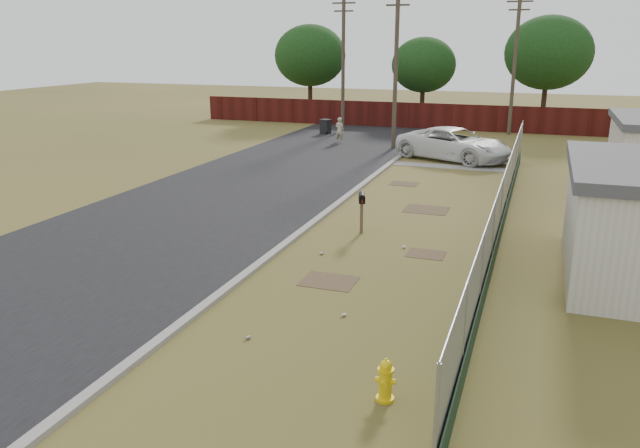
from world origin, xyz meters
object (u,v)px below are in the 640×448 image
at_px(mailbox, 362,201).
at_px(pickup_truck, 454,144).
at_px(pedestrian, 340,130).
at_px(fire_hydrant, 385,381).
at_px(trash_bin, 325,126).

relative_size(mailbox, pickup_truck, 0.22).
bearing_deg(pedestrian, mailbox, 117.24).
bearing_deg(fire_hydrant, mailbox, 108.36).
distance_m(mailbox, pedestrian, 18.69).
xyz_separation_m(mailbox, pickup_truck, (1.01, 14.12, -0.22)).
bearing_deg(pickup_truck, trash_bin, 79.18).
bearing_deg(mailbox, fire_hydrant, -71.64).
distance_m(pickup_truck, pedestrian, 8.17).
bearing_deg(pickup_truck, mailbox, -159.45).
bearing_deg(fire_hydrant, pickup_truck, 95.11).
height_order(fire_hydrant, trash_bin, trash_bin).
bearing_deg(pedestrian, fire_hydrant, 116.66).
xyz_separation_m(fire_hydrant, mailbox, (-3.11, 9.35, 0.69)).
bearing_deg(trash_bin, pedestrian, -58.12).
xyz_separation_m(fire_hydrant, pickup_truck, (-2.10, 23.48, 0.46)).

